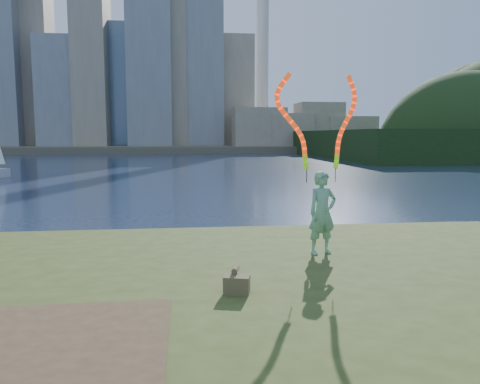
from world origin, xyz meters
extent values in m
plane|color=#18243C|center=(0.00, 0.00, 0.00)|extent=(320.00, 320.00, 0.00)
cube|color=#374619|center=(0.00, -2.50, 0.15)|extent=(20.00, 18.00, 0.30)
cube|color=#374619|center=(0.00, -2.20, 0.40)|extent=(17.00, 15.00, 0.30)
cube|color=#374619|center=(0.00, -2.00, 0.65)|extent=(14.00, 12.00, 0.30)
cube|color=#47331E|center=(-2.20, -3.20, 0.81)|extent=(3.20, 3.00, 0.02)
cube|color=brown|center=(0.00, 95.00, 0.60)|extent=(320.00, 40.00, 1.20)
cylinder|color=silver|center=(18.00, 102.00, 30.20)|extent=(2.80, 2.80, 58.00)
imported|color=#117138|center=(2.57, 0.85, 1.70)|extent=(0.74, 0.58, 1.79)
cylinder|color=black|center=(2.21, 0.88, 2.50)|extent=(0.02, 0.02, 0.30)
cylinder|color=black|center=(2.91, 1.07, 2.50)|extent=(0.02, 0.02, 0.30)
cube|color=#4B472B|center=(0.45, -1.50, 0.95)|extent=(0.47, 0.37, 0.30)
cylinder|color=#4B472B|center=(0.45, -1.30, 1.15)|extent=(0.16, 0.29, 0.10)
camera|label=1|loc=(-0.36, -8.80, 3.37)|focal=35.00mm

